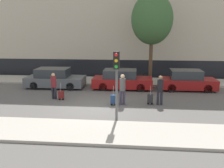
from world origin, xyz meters
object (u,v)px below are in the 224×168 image
at_px(pedestrian_right, 160,88).
at_px(parked_bicycle, 140,77).
at_px(pedestrian_left, 54,84).
at_px(traffic_light, 116,72).
at_px(trolley_left, 61,95).
at_px(parked_car_2, 187,81).
at_px(pedestrian_center, 123,87).
at_px(trolley_center, 113,99).
at_px(trolley_right, 150,99).
at_px(bare_tree_near_crossing, 152,19).
at_px(parked_car_0, 55,79).
at_px(parked_car_1, 122,80).

distance_m(pedestrian_right, parked_bicycle, 6.26).
distance_m(pedestrian_left, traffic_light, 5.83).
bearing_deg(trolley_left, parked_car_2, 22.54).
relative_size(pedestrian_left, trolley_left, 1.51).
xyz_separation_m(pedestrian_center, trolley_center, (-0.52, -0.19, -0.67)).
height_order(pedestrian_left, traffic_light, traffic_light).
bearing_deg(trolley_center, trolley_right, 10.27).
relative_size(pedestrian_right, parked_bicycle, 0.99).
height_order(trolley_left, trolley_center, trolley_center).
height_order(parked_bicycle, bare_tree_near_crossing, bare_tree_near_crossing).
bearing_deg(pedestrian_right, traffic_light, -124.99).
bearing_deg(traffic_light, pedestrian_center, 87.29).
xyz_separation_m(parked_car_0, parked_car_1, (5.10, 0.06, -0.01)).
xyz_separation_m(traffic_light, bare_tree_near_crossing, (2.05, 8.62, 2.68)).
xyz_separation_m(parked_car_0, bare_tree_near_crossing, (7.30, 1.77, 4.43)).
height_order(trolley_left, pedestrian_center, pedestrian_center).
relative_size(parked_car_0, trolley_right, 3.82).
distance_m(parked_car_0, pedestrian_center, 6.70).
xyz_separation_m(parked_bicycle, bare_tree_near_crossing, (0.80, -0.57, 4.62)).
height_order(pedestrian_center, parked_bicycle, pedestrian_center).
relative_size(trolley_left, trolley_center, 0.95).
xyz_separation_m(trolley_center, traffic_light, (0.38, -2.68, 2.06)).
bearing_deg(parked_car_0, trolley_right, -28.32).
bearing_deg(bare_tree_near_crossing, parked_car_2, -32.30).
relative_size(traffic_light, bare_tree_near_crossing, 0.49).
bearing_deg(pedestrian_right, parked_car_1, 124.80).
xyz_separation_m(trolley_left, pedestrian_center, (3.89, -0.63, 0.70)).
height_order(pedestrian_left, trolley_left, pedestrian_left).
height_order(traffic_light, parked_bicycle, traffic_light).
distance_m(trolley_left, pedestrian_right, 6.13).
xyz_separation_m(parked_car_2, pedestrian_right, (-2.32, -3.93, 0.32)).
relative_size(parked_car_2, trolley_right, 3.49).
xyz_separation_m(pedestrian_left, trolley_right, (6.04, -0.62, -0.59)).
distance_m(pedestrian_right, trolley_right, 0.84).
bearing_deg(trolley_center, traffic_light, -81.91).
relative_size(parked_car_2, traffic_light, 1.18).
bearing_deg(pedestrian_right, parked_car_2, 61.80).
relative_size(trolley_left, bare_tree_near_crossing, 0.16).
bearing_deg(parked_bicycle, trolley_center, -104.05).
height_order(pedestrian_center, trolley_right, pedestrian_center).
xyz_separation_m(pedestrian_right, parked_bicycle, (-1.07, 6.14, -0.51)).
height_order(parked_car_1, trolley_center, parked_car_1).
relative_size(parked_car_2, pedestrian_left, 2.38).
bearing_deg(pedestrian_left, parked_car_0, -52.64).
xyz_separation_m(trolley_right, traffic_light, (-1.77, -3.07, 2.07)).
relative_size(parked_car_0, traffic_light, 1.29).
bearing_deg(trolley_left, parked_car_1, 43.33).
bearing_deg(parked_bicycle, pedestrian_center, -99.99).
xyz_separation_m(parked_car_2, trolley_center, (-5.02, -4.30, -0.31)).
bearing_deg(traffic_light, trolley_center, 98.09).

